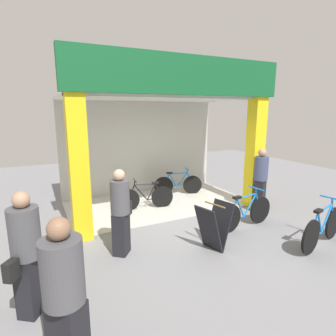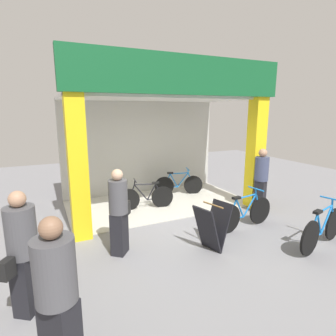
% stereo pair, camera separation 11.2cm
% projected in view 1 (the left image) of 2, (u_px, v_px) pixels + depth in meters
% --- Properties ---
extents(ground_plane, '(17.82, 17.82, 0.00)m').
position_uv_depth(ground_plane, '(180.00, 219.00, 6.68)').
color(ground_plane, gray).
rests_on(ground_plane, ground).
extents(shop_facade, '(5.11, 2.90, 3.75)m').
position_uv_depth(shop_facade, '(157.00, 133.00, 7.41)').
color(shop_facade, beige).
rests_on(shop_facade, ground).
extents(bicycle_inside_0, '(1.49, 0.41, 0.83)m').
position_uv_depth(bicycle_inside_0, '(146.00, 197.00, 7.29)').
color(bicycle_inside_0, black).
rests_on(bicycle_inside_0, ground).
extents(bicycle_inside_1, '(1.46, 0.51, 0.83)m').
position_uv_depth(bicycle_inside_1, '(178.00, 184.00, 8.54)').
color(bicycle_inside_1, black).
rests_on(bicycle_inside_1, ground).
extents(bicycle_parked_0, '(1.64, 0.52, 0.92)m').
position_uv_depth(bicycle_parked_0, '(323.00, 228.00, 5.31)').
color(bicycle_parked_0, black).
rests_on(bicycle_parked_0, ground).
extents(bicycle_parked_1, '(1.61, 0.44, 0.89)m').
position_uv_depth(bicycle_parked_1, '(245.00, 213.00, 6.14)').
color(bicycle_parked_1, black).
rests_on(bicycle_parked_1, ground).
extents(sandwich_board_sign, '(0.73, 0.61, 0.91)m').
position_uv_depth(sandwich_board_sign, '(214.00, 227.00, 5.17)').
color(sandwich_board_sign, black).
rests_on(sandwich_board_sign, ground).
extents(pedestrian_0, '(0.47, 0.47, 1.66)m').
position_uv_depth(pedestrian_0, '(260.00, 179.00, 7.05)').
color(pedestrian_0, black).
rests_on(pedestrian_0, ground).
extents(pedestrian_1, '(0.53, 0.53, 1.70)m').
position_uv_depth(pedestrian_1, '(65.00, 300.00, 2.52)').
color(pedestrian_1, black).
rests_on(pedestrian_1, ground).
extents(pedestrian_2, '(0.55, 0.60, 1.60)m').
position_uv_depth(pedestrian_2, '(121.00, 211.00, 4.94)').
color(pedestrian_2, black).
rests_on(pedestrian_2, ground).
extents(pedestrian_3, '(0.51, 0.60, 1.65)m').
position_uv_depth(pedestrian_3, '(27.00, 253.00, 3.42)').
color(pedestrian_3, black).
rests_on(pedestrian_3, ground).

